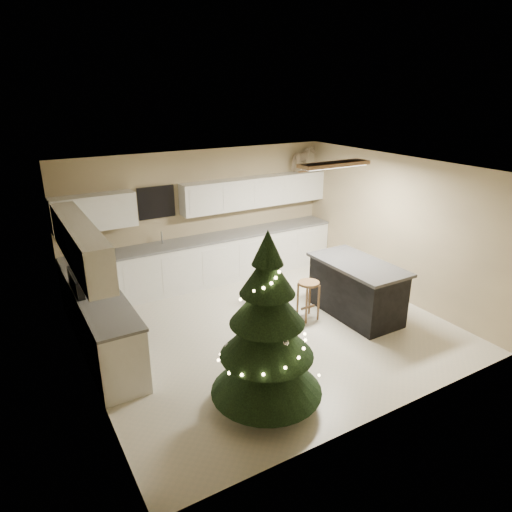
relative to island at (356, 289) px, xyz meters
name	(u,v)px	position (x,y,z in m)	size (l,w,h in m)	color
ground_plane	(267,328)	(-1.58, 0.34, -0.48)	(5.50, 5.50, 0.00)	beige
room_shell	(269,225)	(-1.56, 0.34, 1.27)	(5.52, 5.02, 2.61)	tan
cabinetry	(175,264)	(-2.49, 1.99, 0.28)	(5.50, 3.20, 2.00)	silver
island	(356,289)	(0.00, 0.00, 0.00)	(0.90, 1.70, 0.95)	black
bar_stool	(309,291)	(-0.80, 0.28, 0.03)	(0.35, 0.35, 0.67)	brown
christmas_tree	(267,338)	(-2.57, -1.26, 0.45)	(1.42, 1.37, 2.26)	#3F2816
toddler	(270,282)	(-1.06, 1.06, -0.03)	(0.33, 0.21, 0.89)	black
rocking_horse	(303,159)	(0.72, 2.66, 1.79)	(0.65, 0.44, 0.52)	brown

